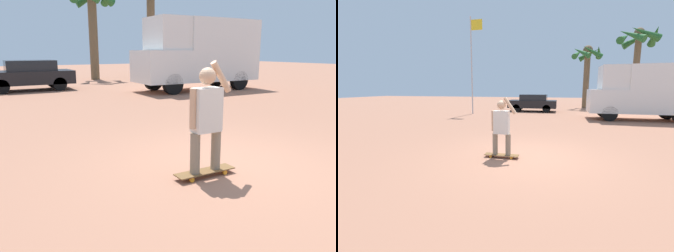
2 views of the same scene
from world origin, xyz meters
The scene contains 6 objects.
ground_plane centered at (0.00, 0.00, 0.00)m, with size 80.00×80.00×0.00m, color #A36B51.
skateboard centered at (-0.66, -0.21, 0.07)m, with size 0.94×0.23×0.08m.
person_skateboarder centered at (-0.66, -0.21, 0.91)m, with size 0.69×0.23×1.56m.
camper_van centered at (5.52, 8.72, 1.72)m, with size 5.77×2.03×3.16m.
parked_car_black centered at (-1.35, 12.31, 0.72)m, with size 3.81×1.75×1.36m.
palm_tree_center_background centered at (3.08, 16.65, 4.31)m, with size 2.84×2.88×5.73m.
Camera 1 is at (-3.33, -3.81, 1.77)m, focal length 35.00 mm.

